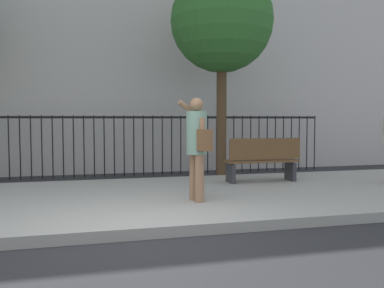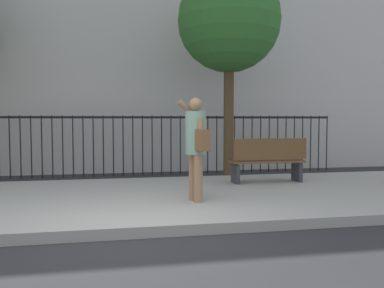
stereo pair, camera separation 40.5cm
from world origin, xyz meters
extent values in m
plane|color=#28282B|center=(0.00, 0.00, 0.00)|extent=(60.00, 60.00, 0.00)
cube|color=#9E9B93|center=(0.00, 2.20, 0.07)|extent=(28.00, 4.40, 0.15)
cube|color=black|center=(0.00, 5.90, 1.55)|extent=(12.00, 0.04, 0.06)
cylinder|color=black|center=(-2.68, 5.90, 0.80)|extent=(0.03, 0.03, 1.60)
cylinder|color=black|center=(-2.43, 5.90, 0.80)|extent=(0.03, 0.03, 1.60)
cylinder|color=black|center=(-2.17, 5.90, 0.80)|extent=(0.03, 0.03, 1.60)
cylinder|color=black|center=(-1.91, 5.90, 0.80)|extent=(0.03, 0.03, 1.60)
cylinder|color=black|center=(-1.66, 5.90, 0.80)|extent=(0.03, 0.03, 1.60)
cylinder|color=black|center=(-1.40, 5.90, 0.80)|extent=(0.03, 0.03, 1.60)
cylinder|color=black|center=(-1.15, 5.90, 0.80)|extent=(0.03, 0.03, 1.60)
cylinder|color=black|center=(-0.89, 5.90, 0.80)|extent=(0.03, 0.03, 1.60)
cylinder|color=black|center=(-0.64, 5.90, 0.80)|extent=(0.03, 0.03, 1.60)
cylinder|color=black|center=(-0.38, 5.90, 0.80)|extent=(0.03, 0.03, 1.60)
cylinder|color=black|center=(-0.13, 5.90, 0.80)|extent=(0.03, 0.03, 1.60)
cylinder|color=black|center=(0.13, 5.90, 0.80)|extent=(0.03, 0.03, 1.60)
cylinder|color=black|center=(0.38, 5.90, 0.80)|extent=(0.03, 0.03, 1.60)
cylinder|color=black|center=(0.64, 5.90, 0.80)|extent=(0.03, 0.03, 1.60)
cylinder|color=black|center=(0.89, 5.90, 0.80)|extent=(0.03, 0.03, 1.60)
cylinder|color=black|center=(1.15, 5.90, 0.80)|extent=(0.03, 0.03, 1.60)
cylinder|color=black|center=(1.40, 5.90, 0.80)|extent=(0.03, 0.03, 1.60)
cylinder|color=black|center=(1.66, 5.90, 0.80)|extent=(0.03, 0.03, 1.60)
cylinder|color=black|center=(1.91, 5.90, 0.80)|extent=(0.03, 0.03, 1.60)
cylinder|color=black|center=(2.17, 5.90, 0.80)|extent=(0.03, 0.03, 1.60)
cylinder|color=black|center=(2.43, 5.90, 0.80)|extent=(0.03, 0.03, 1.60)
cylinder|color=black|center=(2.68, 5.90, 0.80)|extent=(0.03, 0.03, 1.60)
cylinder|color=black|center=(2.94, 5.90, 0.80)|extent=(0.03, 0.03, 1.60)
cylinder|color=black|center=(3.19, 5.90, 0.80)|extent=(0.03, 0.03, 1.60)
cylinder|color=black|center=(3.45, 5.90, 0.80)|extent=(0.03, 0.03, 1.60)
cylinder|color=black|center=(3.70, 5.90, 0.80)|extent=(0.03, 0.03, 1.60)
cylinder|color=black|center=(3.96, 5.90, 0.80)|extent=(0.03, 0.03, 1.60)
cylinder|color=black|center=(4.21, 5.90, 0.80)|extent=(0.03, 0.03, 1.60)
cylinder|color=black|center=(4.47, 5.90, 0.80)|extent=(0.03, 0.03, 1.60)
cylinder|color=black|center=(4.72, 5.90, 0.80)|extent=(0.03, 0.03, 1.60)
cylinder|color=black|center=(4.98, 5.90, 0.80)|extent=(0.03, 0.03, 1.60)
cylinder|color=black|center=(5.23, 5.90, 0.80)|extent=(0.03, 0.03, 1.60)
cylinder|color=black|center=(5.49, 5.90, 0.80)|extent=(0.03, 0.03, 1.60)
cylinder|color=black|center=(5.74, 5.90, 0.80)|extent=(0.03, 0.03, 1.60)
cylinder|color=black|center=(6.00, 5.90, 0.80)|extent=(0.03, 0.03, 1.60)
cylinder|color=#936B4C|center=(1.13, 1.59, 0.54)|extent=(0.15, 0.15, 0.78)
cylinder|color=#936B4C|center=(1.17, 1.39, 0.54)|extent=(0.15, 0.15, 0.78)
cylinder|color=gray|center=(1.15, 1.49, 1.28)|extent=(0.40, 0.40, 0.71)
sphere|color=#936B4C|center=(1.15, 1.49, 1.75)|extent=(0.22, 0.22, 0.22)
cylinder|color=#936B4C|center=(1.11, 1.69, 1.64)|extent=(0.50, 0.19, 0.38)
cylinder|color=#936B4C|center=(1.19, 1.30, 1.26)|extent=(0.09, 0.09, 0.54)
cube|color=black|center=(1.18, 1.65, 1.73)|extent=(0.02, 0.07, 0.15)
cube|color=brown|center=(1.21, 1.24, 1.18)|extent=(0.21, 0.31, 0.34)
cube|color=brown|center=(3.07, 3.20, 0.60)|extent=(1.60, 0.45, 0.05)
cube|color=brown|center=(3.07, 3.00, 0.88)|extent=(1.60, 0.06, 0.44)
cube|color=#333338|center=(2.37, 3.20, 0.35)|extent=(0.08, 0.41, 0.40)
cube|color=#333338|center=(3.77, 3.20, 0.35)|extent=(0.08, 0.41, 0.40)
cylinder|color=#4C3823|center=(2.61, 4.51, 1.59)|extent=(0.24, 0.24, 3.18)
sphere|color=#2D6628|center=(2.61, 4.51, 3.86)|extent=(2.47, 2.47, 2.47)
camera|label=1|loc=(-0.65, -5.07, 1.51)|focal=38.81mm
camera|label=2|loc=(-0.25, -5.16, 1.51)|focal=38.81mm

